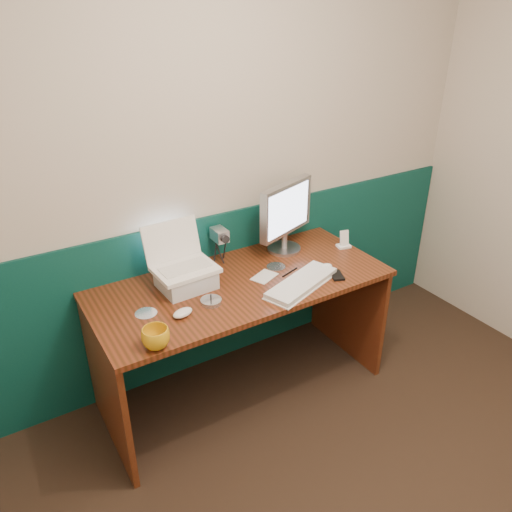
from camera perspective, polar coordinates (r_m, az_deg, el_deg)
back_wall at (r=2.81m, az=-3.96°, el=9.72°), size 3.50×0.04×2.50m
wainscot at (r=3.11m, az=-3.42°, el=-3.61°), size 3.48×0.02×1.00m
desk at (r=2.88m, az=-1.58°, el=-9.38°), size 1.60×0.70×0.75m
laptop_riser at (r=2.63m, az=-8.00°, el=-2.64°), size 0.28×0.24×0.09m
laptop at (r=2.55m, az=-8.25°, el=0.81°), size 0.32×0.25×0.26m
monitor at (r=2.92m, az=3.32°, el=4.48°), size 0.45×0.26×0.43m
keyboard at (r=2.64m, az=5.24°, el=-3.17°), size 0.49×0.30×0.03m
mouse_right at (r=2.80m, az=7.87°, el=-1.32°), size 0.11×0.08×0.03m
mouse_left at (r=2.41m, az=-8.38°, el=-6.44°), size 0.12×0.09×0.04m
mug at (r=2.22m, az=-11.38°, el=-9.16°), size 0.15×0.15×0.10m
camcorder at (r=2.84m, az=-4.16°, el=1.37°), size 0.10×0.14×0.22m
cd_spindle at (r=2.50m, az=-5.16°, el=-5.18°), size 0.11×0.11×0.02m
cd_loose_a at (r=2.47m, az=-12.46°, el=-6.39°), size 0.11×0.11×0.00m
cd_loose_b at (r=2.82m, az=2.30°, el=-1.20°), size 0.11×0.11×0.00m
pen at (r=2.76m, az=3.89°, el=-1.85°), size 0.13×0.05×0.01m
papers at (r=2.72m, az=0.96°, el=-2.37°), size 0.17×0.15×0.00m
dock at (r=3.08m, az=9.98°, el=1.14°), size 0.09×0.07×0.01m
music_player at (r=3.06m, az=10.06°, el=2.05°), size 0.06×0.04×0.09m
pda at (r=2.75m, az=9.21°, el=-2.20°), size 0.10×0.12×0.01m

